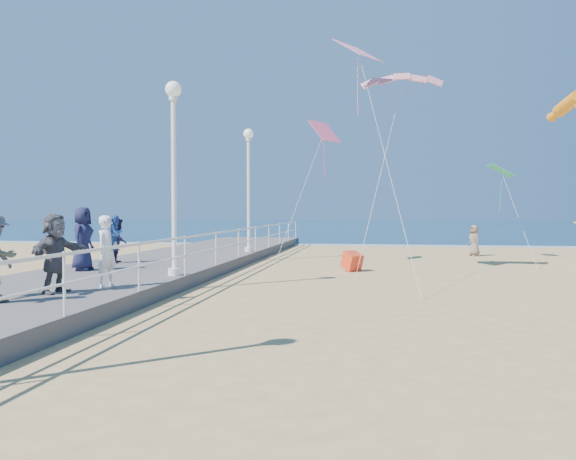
# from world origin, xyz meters

# --- Properties ---
(ground) EXTENTS (160.00, 160.00, 0.00)m
(ground) POSITION_xyz_m (0.00, 0.00, 0.00)
(ground) COLOR tan
(ground) RESTS_ON ground
(ocean) EXTENTS (160.00, 90.00, 0.05)m
(ocean) POSITION_xyz_m (0.00, 65.00, 0.01)
(ocean) COLOR #0C304A
(ocean) RESTS_ON ground
(surf_line) EXTENTS (160.00, 1.20, 0.04)m
(surf_line) POSITION_xyz_m (0.00, 20.50, 0.03)
(surf_line) COLOR silver
(surf_line) RESTS_ON ground
(boardwalk) EXTENTS (5.00, 44.00, 0.40)m
(boardwalk) POSITION_xyz_m (-7.50, 0.00, 0.20)
(boardwalk) COLOR slate
(boardwalk) RESTS_ON ground
(railing) EXTENTS (0.05, 42.00, 0.55)m
(railing) POSITION_xyz_m (-5.05, 0.00, 1.25)
(railing) COLOR white
(railing) RESTS_ON boardwalk
(lamp_post_mid) EXTENTS (0.44, 0.44, 5.32)m
(lamp_post_mid) POSITION_xyz_m (-5.35, 0.00, 3.66)
(lamp_post_mid) COLOR white
(lamp_post_mid) RESTS_ON boardwalk
(lamp_post_far) EXTENTS (0.44, 0.44, 5.32)m
(lamp_post_far) POSITION_xyz_m (-5.35, 9.00, 3.66)
(lamp_post_far) COLOR white
(lamp_post_far) RESTS_ON boardwalk
(woman_holding_toddler) EXTENTS (0.53, 0.68, 1.68)m
(woman_holding_toddler) POSITION_xyz_m (-6.03, -2.55, 1.24)
(woman_holding_toddler) COLOR white
(woman_holding_toddler) RESTS_ON boardwalk
(toddler_held) EXTENTS (0.39, 0.46, 0.83)m
(toddler_held) POSITION_xyz_m (-5.88, -2.40, 1.66)
(toddler_held) COLOR blue
(toddler_held) RESTS_ON boardwalk
(spectator_4) EXTENTS (0.67, 0.97, 1.90)m
(spectator_4) POSITION_xyz_m (-8.50, 0.75, 1.35)
(spectator_4) COLOR #1C1E3E
(spectator_4) RESTS_ON boardwalk
(spectator_5) EXTENTS (0.75, 1.67, 1.74)m
(spectator_5) POSITION_xyz_m (-6.72, -3.57, 1.27)
(spectator_5) COLOR #515055
(spectator_5) RESTS_ON boardwalk
(spectator_7) EXTENTS (0.73, 0.85, 1.52)m
(spectator_7) POSITION_xyz_m (-8.59, 3.29, 1.16)
(spectator_7) COLOR #1B1834
(spectator_7) RESTS_ON boardwalk
(beach_walker_c) EXTENTS (0.72, 0.86, 1.50)m
(beach_walker_c) POSITION_xyz_m (4.76, 13.24, 0.75)
(beach_walker_c) COLOR #7B6655
(beach_walker_c) RESTS_ON ground
(box_kite) EXTENTS (0.88, 0.89, 0.74)m
(box_kite) POSITION_xyz_m (-0.73, 5.50, 0.30)
(box_kite) COLOR red
(box_kite) RESTS_ON ground
(kite_parafoil) EXTENTS (2.94, 0.94, 0.65)m
(kite_parafoil) POSITION_xyz_m (1.00, 5.70, 6.94)
(kite_parafoil) COLOR red
(kite_windsock) EXTENTS (1.06, 2.96, 1.14)m
(kite_windsock) POSITION_xyz_m (8.21, 11.04, 6.75)
(kite_windsock) COLOR orange
(kite_diamond_pink) EXTENTS (1.38, 1.49, 0.92)m
(kite_diamond_pink) POSITION_xyz_m (-2.02, 8.54, 5.47)
(kite_diamond_pink) COLOR #E7557B
(kite_diamond_green) EXTENTS (1.07, 1.20, 0.58)m
(kite_diamond_green) POSITION_xyz_m (5.70, 12.05, 4.00)
(kite_diamond_green) COLOR #28BB79
(kite_diamond_redwhite) EXTENTS (1.75, 1.81, 0.76)m
(kite_diamond_redwhite) POSITION_xyz_m (-0.53, 4.83, 7.67)
(kite_diamond_redwhite) COLOR #EE1C4B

